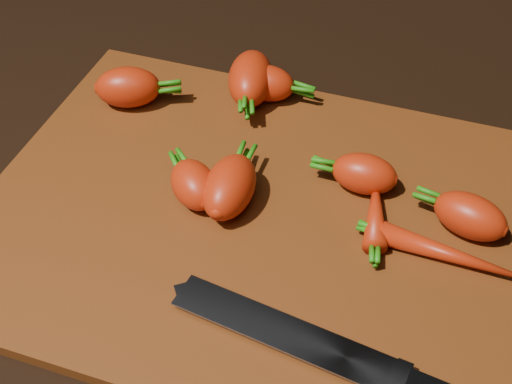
% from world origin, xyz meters
% --- Properties ---
extents(ground, '(2.00, 2.00, 0.01)m').
position_xyz_m(ground, '(0.00, 0.00, -0.01)').
color(ground, black).
extents(cutting_board, '(0.50, 0.40, 0.01)m').
position_xyz_m(cutting_board, '(0.00, 0.00, 0.01)').
color(cutting_board, brown).
rests_on(cutting_board, ground).
extents(carrot_0, '(0.08, 0.07, 0.04)m').
position_xyz_m(carrot_0, '(-0.18, 0.11, 0.03)').
color(carrot_0, red).
rests_on(carrot_0, cutting_board).
extents(carrot_1, '(0.07, 0.07, 0.04)m').
position_xyz_m(carrot_1, '(-0.06, -0.00, 0.03)').
color(carrot_1, red).
rests_on(carrot_1, cutting_board).
extents(carrot_2, '(0.07, 0.09, 0.05)m').
position_xyz_m(carrot_2, '(-0.06, 0.17, 0.04)').
color(carrot_2, red).
rests_on(carrot_2, cutting_board).
extents(carrot_3, '(0.05, 0.08, 0.05)m').
position_xyz_m(carrot_3, '(-0.02, 0.00, 0.03)').
color(carrot_3, red).
rests_on(carrot_3, cutting_board).
extents(carrot_4, '(0.06, 0.04, 0.04)m').
position_xyz_m(carrot_4, '(0.09, 0.06, 0.03)').
color(carrot_4, red).
rests_on(carrot_4, cutting_board).
extents(carrot_5, '(0.06, 0.04, 0.04)m').
position_xyz_m(carrot_5, '(-0.04, 0.17, 0.03)').
color(carrot_5, red).
rests_on(carrot_5, cutting_board).
extents(carrot_6, '(0.08, 0.06, 0.04)m').
position_xyz_m(carrot_6, '(0.19, 0.04, 0.03)').
color(carrot_6, red).
rests_on(carrot_6, cutting_board).
extents(carrot_7, '(0.12, 0.03, 0.02)m').
position_xyz_m(carrot_7, '(0.18, -0.00, 0.02)').
color(carrot_7, red).
rests_on(carrot_7, cutting_board).
extents(carrot_8, '(0.04, 0.09, 0.02)m').
position_xyz_m(carrot_8, '(0.11, 0.03, 0.02)').
color(carrot_8, red).
rests_on(carrot_8, cutting_board).
extents(knife, '(0.30, 0.07, 0.02)m').
position_xyz_m(knife, '(0.08, -0.12, 0.02)').
color(knife, gray).
rests_on(knife, cutting_board).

